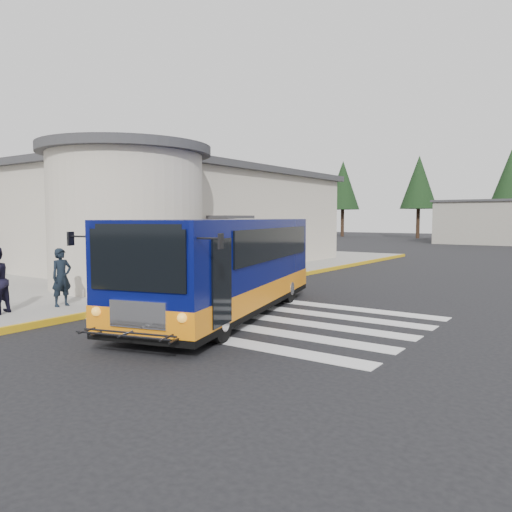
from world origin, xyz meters
The scene contains 7 objects.
ground centered at (0.00, 0.00, 0.00)m, with size 140.00×140.00×0.00m, color black.
sidewalk centered at (-9.00, 4.00, 0.07)m, with size 10.00×34.00×0.15m, color gray.
curb_strip centered at (-4.05, 4.00, 0.08)m, with size 0.12×34.00×0.16m, color gold.
station_building centered at (-10.84, 6.91, 2.57)m, with size 12.70×18.70×4.80m.
crosswalk centered at (-0.50, -0.80, 0.01)m, with size 8.00×5.35×0.01m.
transit_bus centered at (-1.42, -1.11, 1.19)m, with size 4.79×9.05×2.48m.
pedestrian_a centered at (-5.33, -3.22, 0.93)m, with size 0.57×0.37×1.56m, color black.
Camera 1 is at (6.53, -11.12, 2.52)m, focal length 35.00 mm.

